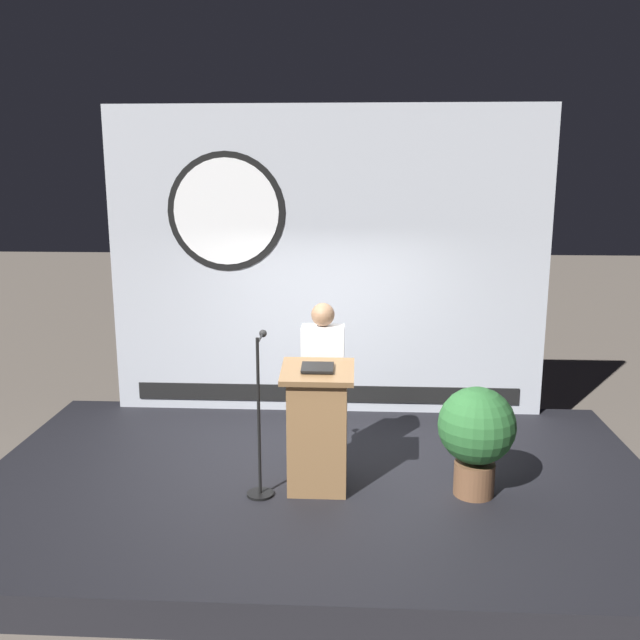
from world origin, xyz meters
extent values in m
plane|color=#6B6056|center=(0.00, 0.00, 0.00)|extent=(40.00, 40.00, 0.00)
cube|color=black|center=(0.00, 0.00, 0.15)|extent=(6.40, 4.00, 0.30)
cube|color=#B2B7C1|center=(0.00, 1.85, 2.08)|extent=(5.05, 0.10, 3.55)
cylinder|color=black|center=(-1.15, 1.80, 2.67)|extent=(1.35, 0.02, 1.35)
cylinder|color=white|center=(-1.15, 1.79, 2.67)|extent=(1.21, 0.02, 1.21)
cube|color=black|center=(0.00, 1.79, 0.52)|extent=(4.55, 0.02, 0.20)
cube|color=olive|center=(0.01, -0.28, 0.84)|extent=(0.52, 0.40, 1.08)
cube|color=olive|center=(0.01, -0.28, 1.41)|extent=(0.64, 0.50, 0.13)
cube|color=black|center=(0.01, -0.30, 1.45)|extent=(0.28, 0.20, 0.06)
cylinder|color=black|center=(0.03, 0.20, 0.69)|extent=(0.26, 0.26, 0.79)
cube|color=white|center=(0.03, 0.20, 1.40)|extent=(0.40, 0.24, 0.62)
sphere|color=#997051|center=(0.03, 0.20, 1.82)|extent=(0.22, 0.22, 0.22)
cylinder|color=black|center=(-0.49, -0.43, 0.31)|extent=(0.24, 0.24, 0.02)
cylinder|color=black|center=(-0.49, -0.43, 1.02)|extent=(0.03, 0.03, 1.45)
cylinder|color=black|center=(-0.49, -0.25, 1.70)|extent=(0.02, 0.36, 0.02)
sphere|color=#262626|center=(-0.49, -0.07, 1.70)|extent=(0.07, 0.07, 0.07)
cylinder|color=brown|center=(1.41, -0.31, 0.45)|extent=(0.36, 0.36, 0.30)
sphere|color=#2D6B33|center=(1.41, -0.31, 0.95)|extent=(0.68, 0.68, 0.68)
camera|label=1|loc=(0.34, -6.07, 3.15)|focal=38.78mm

